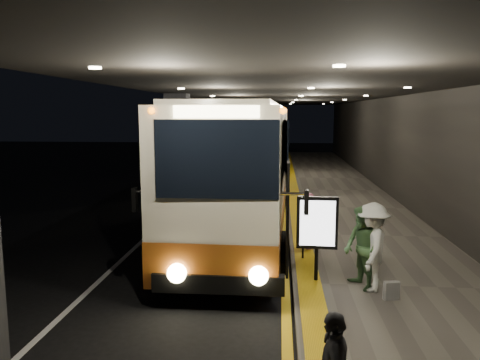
{
  "coord_description": "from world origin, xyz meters",
  "views": [
    {
      "loc": [
        2.19,
        -12.74,
        3.74
      ],
      "look_at": [
        1.0,
        1.27,
        1.7
      ],
      "focal_mm": 35.0,
      "sensor_mm": 36.0,
      "label": 1
    }
  ],
  "objects_px": {
    "info_sign": "(317,224)",
    "stanchion_post": "(303,235)",
    "bag_polka": "(391,291)",
    "coach_main": "(243,173)",
    "coach_second": "(261,139)",
    "passenger_boarding": "(310,221)",
    "passenger_waiting_green": "(362,248)",
    "passenger_waiting_white": "(372,247)"
  },
  "relations": [
    {
      "from": "passenger_waiting_white",
      "to": "stanchion_post",
      "type": "distance_m",
      "value": 2.36
    },
    {
      "from": "passenger_waiting_white",
      "to": "bag_polka",
      "type": "height_order",
      "value": "passenger_waiting_white"
    },
    {
      "from": "passenger_boarding",
      "to": "stanchion_post",
      "type": "bearing_deg",
      "value": 172.87
    },
    {
      "from": "coach_main",
      "to": "stanchion_post",
      "type": "height_order",
      "value": "coach_main"
    },
    {
      "from": "passenger_boarding",
      "to": "passenger_waiting_green",
      "type": "distance_m",
      "value": 2.95
    },
    {
      "from": "passenger_waiting_green",
      "to": "passenger_waiting_white",
      "type": "relative_size",
      "value": 0.95
    },
    {
      "from": "passenger_waiting_green",
      "to": "coach_main",
      "type": "bearing_deg",
      "value": -172.58
    },
    {
      "from": "info_sign",
      "to": "coach_second",
      "type": "bearing_deg",
      "value": 98.35
    },
    {
      "from": "passenger_waiting_green",
      "to": "coach_second",
      "type": "bearing_deg",
      "value": 165.38
    },
    {
      "from": "coach_main",
      "to": "passenger_waiting_white",
      "type": "distance_m",
      "value": 5.94
    },
    {
      "from": "bag_polka",
      "to": "stanchion_post",
      "type": "distance_m",
      "value": 2.93
    },
    {
      "from": "passenger_waiting_green",
      "to": "bag_polka",
      "type": "xyz_separation_m",
      "value": [
        0.49,
        -0.55,
        -0.68
      ]
    },
    {
      "from": "passenger_boarding",
      "to": "stanchion_post",
      "type": "distance_m",
      "value": 0.97
    },
    {
      "from": "info_sign",
      "to": "passenger_boarding",
      "type": "bearing_deg",
      "value": 92.97
    },
    {
      "from": "info_sign",
      "to": "stanchion_post",
      "type": "relative_size",
      "value": 1.56
    },
    {
      "from": "bag_polka",
      "to": "coach_second",
      "type": "bearing_deg",
      "value": 98.45
    },
    {
      "from": "coach_main",
      "to": "passenger_boarding",
      "type": "bearing_deg",
      "value": -46.85
    },
    {
      "from": "passenger_boarding",
      "to": "coach_main",
      "type": "bearing_deg",
      "value": 47.46
    },
    {
      "from": "coach_main",
      "to": "coach_second",
      "type": "distance_m",
      "value": 17.55
    },
    {
      "from": "passenger_waiting_green",
      "to": "passenger_waiting_white",
      "type": "height_order",
      "value": "passenger_waiting_white"
    },
    {
      "from": "passenger_boarding",
      "to": "bag_polka",
      "type": "bearing_deg",
      "value": -152.12
    },
    {
      "from": "coach_main",
      "to": "stanchion_post",
      "type": "bearing_deg",
      "value": -59.53
    },
    {
      "from": "passenger_waiting_white",
      "to": "bag_polka",
      "type": "xyz_separation_m",
      "value": [
        0.3,
        -0.48,
        -0.72
      ]
    },
    {
      "from": "coach_second",
      "to": "stanchion_post",
      "type": "distance_m",
      "value": 20.77
    },
    {
      "from": "coach_main",
      "to": "passenger_waiting_green",
      "type": "bearing_deg",
      "value": -59.12
    },
    {
      "from": "passenger_boarding",
      "to": "passenger_waiting_green",
      "type": "height_order",
      "value": "passenger_waiting_green"
    },
    {
      "from": "coach_second",
      "to": "passenger_boarding",
      "type": "xyz_separation_m",
      "value": [
        2.06,
        -19.72,
        -1.05
      ]
    },
    {
      "from": "stanchion_post",
      "to": "coach_second",
      "type": "bearing_deg",
      "value": 95.11
    },
    {
      "from": "coach_main",
      "to": "info_sign",
      "type": "height_order",
      "value": "coach_main"
    },
    {
      "from": "passenger_waiting_white",
      "to": "bag_polka",
      "type": "relative_size",
      "value": 5.06
    },
    {
      "from": "coach_second",
      "to": "passenger_waiting_green",
      "type": "distance_m",
      "value": 22.75
    },
    {
      "from": "coach_second",
      "to": "stanchion_post",
      "type": "xyz_separation_m",
      "value": [
        1.85,
        -20.65,
        -1.21
      ]
    },
    {
      "from": "info_sign",
      "to": "stanchion_post",
      "type": "bearing_deg",
      "value": 100.9
    },
    {
      "from": "passenger_waiting_white",
      "to": "info_sign",
      "type": "height_order",
      "value": "info_sign"
    },
    {
      "from": "bag_polka",
      "to": "coach_main",
      "type": "bearing_deg",
      "value": 120.86
    },
    {
      "from": "bag_polka",
      "to": "info_sign",
      "type": "distance_m",
      "value": 1.96
    },
    {
      "from": "coach_second",
      "to": "passenger_waiting_green",
      "type": "relative_size",
      "value": 7.55
    },
    {
      "from": "passenger_boarding",
      "to": "bag_polka",
      "type": "distance_m",
      "value": 3.68
    },
    {
      "from": "info_sign",
      "to": "stanchion_post",
      "type": "xyz_separation_m",
      "value": [
        -0.21,
        1.52,
        -0.65
      ]
    },
    {
      "from": "coach_main",
      "to": "bag_polka",
      "type": "relative_size",
      "value": 35.09
    },
    {
      "from": "coach_second",
      "to": "passenger_boarding",
      "type": "bearing_deg",
      "value": -84.16
    },
    {
      "from": "coach_main",
      "to": "coach_second",
      "type": "xyz_separation_m",
      "value": [
        -0.12,
        17.55,
        0.09
      ]
    }
  ]
}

